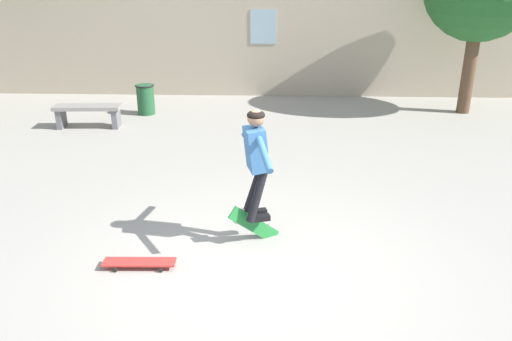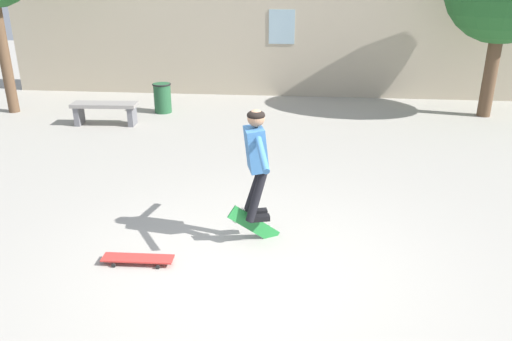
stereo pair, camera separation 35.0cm
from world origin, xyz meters
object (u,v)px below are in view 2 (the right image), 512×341
(skateboard_resting, at_px, (138,258))
(skater, at_px, (256,155))
(trash_bin, at_px, (162,97))
(park_bench, at_px, (105,109))
(skateboard_flipping, at_px, (254,225))

(skateboard_resting, bearing_deg, skater, 25.25)
(trash_bin, height_order, skater, skater)
(park_bench, bearing_deg, trash_bin, 46.43)
(park_bench, height_order, skateboard_flipping, skateboard_flipping)
(trash_bin, bearing_deg, skateboard_flipping, -64.68)
(park_bench, distance_m, skateboard_flipping, 6.36)
(skater, relative_size, skateboard_resting, 1.65)
(trash_bin, xyz_separation_m, skater, (2.95, -6.19, 0.81))
(park_bench, height_order, skater, skater)
(park_bench, bearing_deg, skater, -54.85)
(skateboard_resting, bearing_deg, skateboard_flipping, 25.87)
(trash_bin, relative_size, skateboard_flipping, 1.11)
(skateboard_flipping, bearing_deg, skater, -38.85)
(skateboard_flipping, xyz_separation_m, skateboard_resting, (-1.34, -0.70, -0.15))
(park_bench, distance_m, trash_bin, 1.57)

